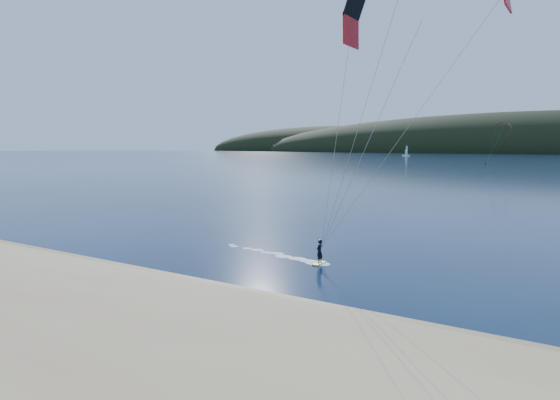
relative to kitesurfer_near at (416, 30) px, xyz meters
name	(u,v)px	position (x,y,z in m)	size (l,w,h in m)	color
ground	(126,303)	(-12.89, -9.04, -14.75)	(1800.00, 1800.00, 0.00)	#061533
wet_sand	(184,283)	(-12.89, -4.54, -14.70)	(220.00, 2.50, 0.10)	#8C7251
kitesurfer_near	(416,30)	(0.00, 0.00, 0.00)	(23.53, 7.76, 17.96)	yellow
kitesurfer_far	(503,130)	(-24.16, 197.09, 0.45)	(11.14, 7.03, 17.85)	yellow
sailboat	(406,155)	(-131.26, 398.85, -14.00)	(7.38, 4.76, 10.29)	white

